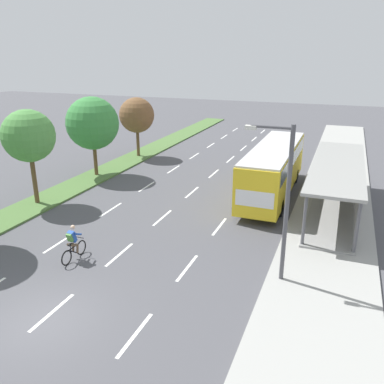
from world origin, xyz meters
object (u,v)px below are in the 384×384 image
(cyclist, at_px, (73,244))
(median_tree_third, at_px, (92,123))
(bus, at_px, (274,166))
(median_tree_fourth, at_px, (137,115))
(streetlight, at_px, (283,194))
(median_tree_second, at_px, (28,136))
(bus_shelter, at_px, (341,183))

(cyclist, relative_size, median_tree_third, 0.30)
(bus, distance_m, cyclist, 14.15)
(median_tree_fourth, height_order, streetlight, streetlight)
(bus, height_order, median_tree_third, median_tree_third)
(median_tree_second, bearing_deg, median_tree_fourth, 89.21)
(cyclist, relative_size, median_tree_fourth, 0.34)
(median_tree_second, bearing_deg, bus, 27.34)
(bus, height_order, median_tree_second, median_tree_second)
(median_tree_fourth, relative_size, streetlight, 0.81)
(bus_shelter, relative_size, cyclist, 6.67)
(streetlight, bearing_deg, median_tree_third, 147.13)
(median_tree_fourth, bearing_deg, median_tree_second, -90.79)
(bus_shelter, bearing_deg, median_tree_fourth, 156.40)
(median_tree_fourth, bearing_deg, bus_shelter, -23.60)
(bus_shelter, xyz_separation_m, median_tree_fourth, (-17.76, 7.76, 1.96))
(bus_shelter, relative_size, streetlight, 1.87)
(bus_shelter, bearing_deg, streetlight, -103.14)
(median_tree_third, bearing_deg, median_tree_second, -90.20)
(bus, height_order, cyclist, bus)
(streetlight, bearing_deg, cyclist, -170.25)
(median_tree_fourth, bearing_deg, cyclist, -70.44)
(cyclist, distance_m, median_tree_fourth, 19.73)
(bus_shelter, xyz_separation_m, median_tree_third, (-17.91, 1.17, 2.25))
(bus, relative_size, streetlight, 1.74)
(median_tree_fourth, xyz_separation_m, streetlight, (15.64, -16.80, 0.07))
(bus, xyz_separation_m, median_tree_fourth, (-13.48, 6.11, 1.75))
(bus_shelter, xyz_separation_m, bus, (-4.28, 1.64, 0.20))
(cyclist, bearing_deg, median_tree_fourth, 109.56)
(median_tree_third, height_order, streetlight, streetlight)
(median_tree_second, height_order, streetlight, streetlight)
(cyclist, height_order, streetlight, streetlight)
(median_tree_third, relative_size, streetlight, 0.92)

